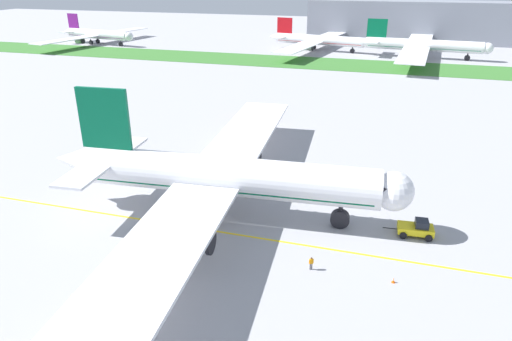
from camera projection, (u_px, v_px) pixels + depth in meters
ground_plane at (189, 216)px, 62.79m from camera, size 600.00×600.00×0.00m
apron_taxi_line at (181, 226)px, 60.49m from camera, size 280.00×0.36×0.01m
grass_median_strip at (324, 64)px, 165.77m from camera, size 320.00×24.00×0.10m
airliner_foreground at (221, 177)px, 61.01m from camera, size 48.92×77.25×16.76m
pushback_tug at (417, 228)px, 57.90m from camera, size 6.20×2.92×2.20m
ground_crew_wingwalker_port at (73, 321)px, 42.50m from camera, size 0.47×0.51×1.72m
ground_crew_marshaller_front at (311, 262)px, 51.26m from camera, size 0.49×0.42×1.59m
ground_crew_wingwalker_starboard at (74, 300)px, 45.31m from camera, size 0.59×0.33×1.71m
traffic_cone_near_nose at (393, 280)px, 49.36m from camera, size 0.36×0.36×0.58m
service_truck_baggage_loader at (259, 110)px, 105.36m from camera, size 6.24×3.43×2.66m
parked_airliner_far_left at (97, 34)px, 207.79m from camera, size 40.38×65.03×12.79m
parked_airliner_far_centre at (318, 40)px, 191.04m from camera, size 43.76×71.27×12.60m
parked_airliner_far_right at (421, 45)px, 175.11m from camera, size 49.59×80.57×13.77m
terminal_building at (418, 21)px, 215.33m from camera, size 100.92×20.00×18.00m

